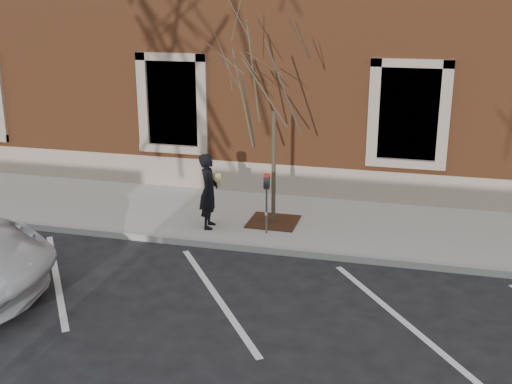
# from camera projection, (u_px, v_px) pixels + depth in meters

# --- Properties ---
(ground) EXTENTS (120.00, 120.00, 0.00)m
(ground) POSITION_uv_depth(u_px,v_px,m) (249.00, 250.00, 13.45)
(ground) COLOR #28282B
(ground) RESTS_ON ground
(sidewalk_near) EXTENTS (40.00, 3.50, 0.15)m
(sidewalk_near) POSITION_uv_depth(u_px,v_px,m) (268.00, 219.00, 15.04)
(sidewalk_near) COLOR #B0AEA6
(sidewalk_near) RESTS_ON ground
(curb_near) EXTENTS (40.00, 0.12, 0.15)m
(curb_near) POSITION_uv_depth(u_px,v_px,m) (248.00, 248.00, 13.38)
(curb_near) COLOR #9E9E99
(curb_near) RESTS_ON ground
(parking_stripes) EXTENTS (28.00, 4.40, 0.01)m
(parking_stripes) POSITION_uv_depth(u_px,v_px,m) (216.00, 296.00, 11.42)
(parking_stripes) COLOR silver
(parking_stripes) RESTS_ON ground
(building_civic) EXTENTS (40.00, 8.62, 8.00)m
(building_civic) POSITION_uv_depth(u_px,v_px,m) (316.00, 33.00, 19.40)
(building_civic) COLOR brown
(building_civic) RESTS_ON ground
(man) EXTENTS (0.49, 0.67, 1.68)m
(man) POSITION_uv_depth(u_px,v_px,m) (209.00, 191.00, 14.10)
(man) COLOR black
(man) RESTS_ON sidewalk_near
(parking_meter) EXTENTS (0.12, 0.09, 1.34)m
(parking_meter) POSITION_uv_depth(u_px,v_px,m) (267.00, 192.00, 13.72)
(parking_meter) COLOR #595B60
(parking_meter) RESTS_ON sidewalk_near
(tree_grate) EXTENTS (1.10, 1.10, 0.03)m
(tree_grate) POSITION_uv_depth(u_px,v_px,m) (273.00, 222.00, 14.65)
(tree_grate) COLOR #482617
(tree_grate) RESTS_ON sidewalk_near
(sapling) EXTENTS (2.79, 2.79, 4.66)m
(sapling) POSITION_uv_depth(u_px,v_px,m) (274.00, 79.00, 13.68)
(sapling) COLOR #463B2A
(sapling) RESTS_ON sidewalk_near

